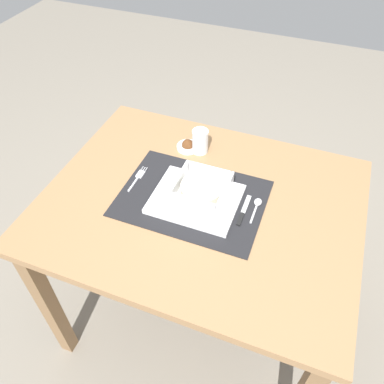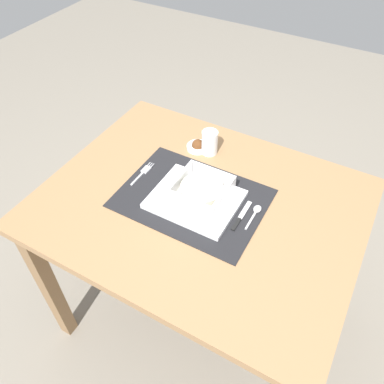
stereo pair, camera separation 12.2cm
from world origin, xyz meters
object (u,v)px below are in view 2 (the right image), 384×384
(fork, at_px, (144,172))
(spoon, at_px, (256,211))
(drinking_glass, at_px, (210,143))
(porridge_bowl, at_px, (201,191))
(condiment_saucer, at_px, (198,146))
(dining_table, at_px, (200,221))
(butter_knife, at_px, (240,217))

(fork, distance_m, spoon, 0.41)
(fork, relative_size, drinking_glass, 1.41)
(porridge_bowl, distance_m, condiment_saucer, 0.26)
(dining_table, height_order, fork, fork)
(fork, relative_size, spoon, 1.18)
(butter_knife, distance_m, condiment_saucer, 0.36)
(porridge_bowl, bearing_deg, drinking_glass, 111.09)
(spoon, relative_size, condiment_saucer, 1.32)
(dining_table, bearing_deg, spoon, 13.65)
(porridge_bowl, xyz_separation_m, fork, (-0.23, 0.02, -0.04))
(fork, height_order, condiment_saucer, condiment_saucer)
(porridge_bowl, xyz_separation_m, drinking_glass, (-0.09, 0.23, -0.00))
(dining_table, relative_size, spoon, 9.39)
(condiment_saucer, bearing_deg, drinking_glass, 2.12)
(butter_knife, bearing_deg, dining_table, 176.05)
(porridge_bowl, xyz_separation_m, butter_knife, (0.14, -0.01, -0.04))
(porridge_bowl, height_order, spoon, porridge_bowl)
(fork, distance_m, butter_knife, 0.37)
(dining_table, height_order, drinking_glass, drinking_glass)
(porridge_bowl, bearing_deg, butter_knife, -4.20)
(drinking_glass, relative_size, condiment_saucer, 1.11)
(drinking_glass, bearing_deg, dining_table, -69.17)
(spoon, bearing_deg, fork, -179.24)
(butter_knife, xyz_separation_m, drinking_glass, (-0.23, 0.24, 0.03))
(butter_knife, bearing_deg, condiment_saucer, 136.97)
(fork, relative_size, butter_knife, 0.96)
(dining_table, xyz_separation_m, spoon, (0.17, 0.04, 0.10))
(drinking_glass, bearing_deg, spoon, -36.16)
(dining_table, bearing_deg, drinking_glass, 110.83)
(fork, bearing_deg, spoon, 4.57)
(porridge_bowl, distance_m, butter_knife, 0.15)
(spoon, relative_size, drinking_glass, 1.20)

